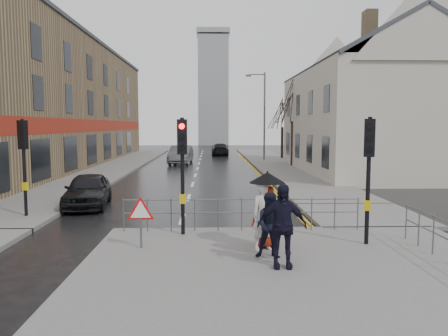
{
  "coord_description": "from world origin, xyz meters",
  "views": [
    {
      "loc": [
        1.01,
        -12.37,
        3.32
      ],
      "look_at": [
        1.51,
        3.55,
        1.76
      ],
      "focal_mm": 35.0,
      "sensor_mm": 36.0,
      "label": 1
    }
  ],
  "objects": [
    {
      "name": "pavement_bridge_right",
      "position": [
        6.5,
        3.0,
        0.07
      ],
      "size": [
        4.0,
        4.2,
        0.14
      ],
      "primitive_type": "cube",
      "color": "#605E5B",
      "rests_on": "ground"
    },
    {
      "name": "warning_sign",
      "position": [
        -0.8,
        -1.21,
        1.04
      ],
      "size": [
        0.8,
        0.07,
        1.35
      ],
      "color": "#595B5E",
      "rests_on": "near_pavement"
    },
    {
      "name": "pedestrian_b",
      "position": [
        2.47,
        -2.15,
        0.93
      ],
      "size": [
        0.82,
        0.67,
        1.58
      ],
      "primitive_type": "imported",
      "rotation": [
        0.0,
        0.0,
        -0.1
      ],
      "color": "black",
      "rests_on": "near_pavement"
    },
    {
      "name": "near_pavement",
      "position": [
        3.0,
        -3.5,
        0.07
      ],
      "size": [
        10.0,
        9.0,
        0.14
      ],
      "primitive_type": "cube",
      "color": "#605E5B",
      "rests_on": "ground"
    },
    {
      "name": "church_tower",
      "position": [
        1.5,
        62.0,
        9.0
      ],
      "size": [
        5.0,
        5.0,
        18.0
      ],
      "primitive_type": "cube",
      "color": "gray",
      "rests_on": "ground"
    },
    {
      "name": "pedestrian_with_umbrella",
      "position": [
        2.48,
        -1.24,
        1.24
      ],
      "size": [
        0.96,
        0.96,
        1.98
      ],
      "color": "maroon",
      "rests_on": "near_pavement"
    },
    {
      "name": "car_far",
      "position": [
        2.06,
        35.8,
        0.66
      ],
      "size": [
        1.86,
        4.56,
        1.32
      ],
      "primitive_type": "imported",
      "rotation": [
        0.0,
        0.0,
        3.14
      ],
      "color": "black",
      "rests_on": "ground"
    },
    {
      "name": "traffic_signal_far_left",
      "position": [
        -5.5,
        3.0,
        2.46
      ],
      "size": [
        0.34,
        0.33,
        3.4
      ],
      "color": "black",
      "rests_on": "left_pavement"
    },
    {
      "name": "traffic_signal_near_left",
      "position": [
        0.2,
        0.2,
        2.46
      ],
      "size": [
        0.28,
        0.27,
        3.4
      ],
      "color": "black",
      "rests_on": "near_pavement"
    },
    {
      "name": "guard_railing_front",
      "position": [
        1.95,
        0.6,
        0.86
      ],
      "size": [
        7.14,
        0.04,
        1.0
      ],
      "color": "#595B5E",
      "rests_on": "near_pavement"
    },
    {
      "name": "traffic_signal_near_right",
      "position": [
        5.2,
        -1.0,
        2.46
      ],
      "size": [
        0.34,
        0.33,
        3.4
      ],
      "color": "black",
      "rests_on": "near_pavement"
    },
    {
      "name": "car_parked",
      "position": [
        -4.0,
        5.4,
        0.69
      ],
      "size": [
        2.07,
        4.19,
        1.37
      ],
      "primitive_type": "imported",
      "rotation": [
        0.0,
        0.0,
        0.11
      ],
      "color": "black",
      "rests_on": "ground"
    },
    {
      "name": "left_pavement",
      "position": [
        -6.5,
        23.0,
        0.07
      ],
      "size": [
        4.0,
        44.0,
        0.14
      ],
      "primitive_type": "cube",
      "color": "#605E5B",
      "rests_on": "ground"
    },
    {
      "name": "tree_far",
      "position": [
        8.0,
        30.0,
        4.42
      ],
      "size": [
        2.4,
        2.4,
        5.64
      ],
      "color": "#31211B",
      "rests_on": "right_pavement"
    },
    {
      "name": "building_left_terrace",
      "position": [
        -12.0,
        22.0,
        5.0
      ],
      "size": [
        8.0,
        42.0,
        10.0
      ],
      "primitive_type": "cube",
      "color": "#87724E",
      "rests_on": "ground"
    },
    {
      "name": "tree_near",
      "position": [
        7.5,
        22.0,
        5.14
      ],
      "size": [
        2.4,
        2.4,
        6.58
      ],
      "color": "#31211B",
      "rests_on": "right_pavement"
    },
    {
      "name": "building_right_cream",
      "position": [
        12.0,
        18.0,
        4.78
      ],
      "size": [
        9.0,
        16.4,
        10.1
      ],
      "color": "beige",
      "rests_on": "ground"
    },
    {
      "name": "car_mid",
      "position": [
        -1.54,
        25.12,
        0.79
      ],
      "size": [
        1.98,
        4.91,
        1.59
      ],
      "primitive_type": "imported",
      "rotation": [
        0.0,
        0.0,
        -0.06
      ],
      "color": "#4C5052",
      "rests_on": "ground"
    },
    {
      "name": "right_pavement",
      "position": [
        6.5,
        25.0,
        0.07
      ],
      "size": [
        4.0,
        40.0,
        0.14
      ],
      "primitive_type": "cube",
      "color": "#605E5B",
      "rests_on": "ground"
    },
    {
      "name": "ground",
      "position": [
        0.0,
        0.0,
        0.0
      ],
      "size": [
        120.0,
        120.0,
        0.0
      ],
      "primitive_type": "plane",
      "color": "black",
      "rests_on": "ground"
    },
    {
      "name": "pedestrian_a",
      "position": [
        2.36,
        -1.47,
        1.03
      ],
      "size": [
        0.75,
        0.62,
        1.77
      ],
      "primitive_type": "imported",
      "rotation": [
        0.0,
        0.0,
        0.35
      ],
      "color": "silver",
      "rests_on": "near_pavement"
    },
    {
      "name": "pedestrian_d",
      "position": [
        2.6,
        -2.86,
        1.09
      ],
      "size": [
        1.12,
        0.48,
        1.9
      ],
      "primitive_type": "imported",
      "rotation": [
        0.0,
        0.0,
        -0.02
      ],
      "color": "black",
      "rests_on": "near_pavement"
    },
    {
      "name": "street_lamp",
      "position": [
        5.82,
        28.0,
        4.71
      ],
      "size": [
        1.83,
        0.25,
        8.0
      ],
      "color": "#595B5E",
      "rests_on": "right_pavement"
    }
  ]
}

